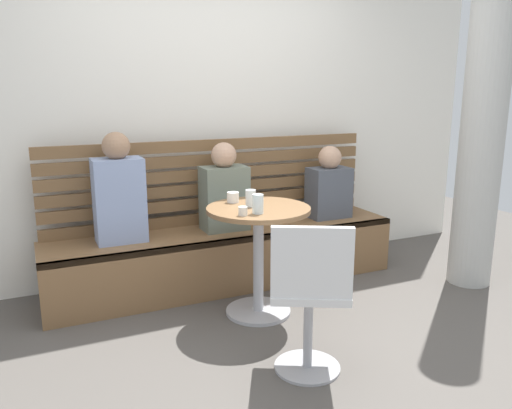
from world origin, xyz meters
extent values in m
plane|color=#514C47|center=(0.00, 0.00, 0.00)|extent=(8.00, 8.00, 0.00)
cube|color=white|center=(0.00, 1.64, 1.45)|extent=(5.20, 0.10, 2.90)
cylinder|color=#B2B2AD|center=(1.75, 0.45, 1.40)|extent=(0.32, 0.32, 2.80)
cube|color=brown|center=(0.00, 1.20, 0.22)|extent=(2.70, 0.52, 0.44)
cube|color=brown|center=(0.00, 0.96, 0.42)|extent=(2.70, 0.04, 0.04)
cube|color=brown|center=(0.00, 1.44, 0.48)|extent=(2.65, 0.04, 0.09)
cube|color=brown|center=(0.00, 1.44, 0.61)|extent=(2.65, 0.04, 0.09)
cube|color=brown|center=(0.00, 1.44, 0.72)|extent=(2.65, 0.04, 0.09)
cube|color=brown|center=(0.00, 1.44, 0.84)|extent=(2.65, 0.04, 0.09)
cube|color=brown|center=(0.00, 1.44, 0.95)|extent=(2.65, 0.04, 0.09)
cube|color=brown|center=(0.00, 1.44, 1.06)|extent=(2.65, 0.04, 0.09)
cylinder|color=#ADADB2|center=(0.00, 0.62, 0.01)|extent=(0.44, 0.44, 0.02)
cylinder|color=#ADADB2|center=(0.00, 0.62, 0.37)|extent=(0.07, 0.07, 0.69)
cylinder|color=brown|center=(0.00, 0.62, 0.72)|extent=(0.68, 0.68, 0.03)
cylinder|color=#ADADB2|center=(-0.05, -0.13, 0.01)|extent=(0.36, 0.36, 0.02)
cylinder|color=#ADADB2|center=(-0.05, -0.13, 0.23)|extent=(0.05, 0.05, 0.45)
cube|color=silver|center=(-0.05, -0.13, 0.47)|extent=(0.54, 0.54, 0.04)
cube|color=silver|center=(-0.13, -0.28, 0.67)|extent=(0.37, 0.22, 0.36)
cube|color=#8C9EC6|center=(-0.78, 1.23, 0.73)|extent=(0.34, 0.22, 0.59)
sphere|color=#A37A5B|center=(-0.78, 1.23, 1.11)|extent=(0.19, 0.19, 0.19)
cube|color=slate|center=(-0.01, 1.22, 0.68)|extent=(0.34, 0.22, 0.48)
sphere|color=tan|center=(-0.01, 1.22, 1.01)|extent=(0.19, 0.19, 0.19)
cube|color=#4C515B|center=(0.92, 1.21, 0.65)|extent=(0.34, 0.22, 0.42)
sphere|color=tan|center=(0.92, 1.21, 0.94)|extent=(0.19, 0.19, 0.19)
cylinder|color=silver|center=(-0.07, 0.47, 0.80)|extent=(0.07, 0.07, 0.12)
cylinder|color=white|center=(-0.04, 0.67, 0.80)|extent=(0.07, 0.07, 0.11)
cylinder|color=silver|center=(-0.18, 0.46, 0.77)|extent=(0.06, 0.06, 0.05)
cylinder|color=white|center=(-0.10, 0.82, 0.78)|extent=(0.08, 0.08, 0.07)
camera|label=1|loc=(-1.35, -2.27, 1.50)|focal=35.49mm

